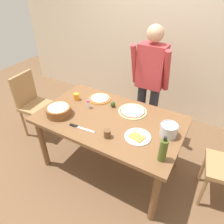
{
  "coord_description": "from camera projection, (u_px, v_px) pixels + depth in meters",
  "views": [
    {
      "loc": [
        0.93,
        -1.57,
        2.11
      ],
      "look_at": [
        0.0,
        0.05,
        0.81
      ],
      "focal_mm": 32.89,
      "sensor_mm": 36.0,
      "label": 1
    }
  ],
  "objects": [
    {
      "name": "ground",
      "position": [
        110.0,
        164.0,
        2.7
      ],
      "size": [
        8.0,
        8.0,
        0.0
      ],
      "primitive_type": "plane",
      "color": "brown"
    },
    {
      "name": "olive_oil_bottle",
      "position": [
        163.0,
        150.0,
        1.71
      ],
      "size": [
        0.07,
        0.07,
        0.26
      ],
      "color": "#47561E",
      "rests_on": "dining_table"
    },
    {
      "name": "pizza_raw_on_board",
      "position": [
        133.0,
        111.0,
        2.36
      ],
      "size": [
        0.33,
        0.33,
        0.02
      ],
      "color": "beige",
      "rests_on": "dining_table"
    },
    {
      "name": "salt_shaker",
      "position": [
        88.0,
        104.0,
        2.41
      ],
      "size": [
        0.04,
        0.04,
        0.11
      ],
      "color": "white",
      "rests_on": "dining_table"
    },
    {
      "name": "pizza_cooked_on_tray",
      "position": [
        100.0,
        98.0,
        2.59
      ],
      "size": [
        0.28,
        0.28,
        0.02
      ],
      "color": "#C67A33",
      "rests_on": "dining_table"
    },
    {
      "name": "steel_pot",
      "position": [
        169.0,
        130.0,
        2.0
      ],
      "size": [
        0.17,
        0.17,
        0.13
      ],
      "color": "#B7B7BC",
      "rests_on": "dining_table"
    },
    {
      "name": "chef_knife",
      "position": [
        79.0,
        127.0,
        2.12
      ],
      "size": [
        0.29,
        0.05,
        0.02
      ],
      "color": "silver",
      "rests_on": "dining_table"
    },
    {
      "name": "person_cook",
      "position": [
        150.0,
        80.0,
        2.64
      ],
      "size": [
        0.49,
        0.25,
        1.62
      ],
      "color": "#2D2D38",
      "rests_on": "ground"
    },
    {
      "name": "chair_wooden_left",
      "position": [
        33.0,
        102.0,
        2.96
      ],
      "size": [
        0.43,
        0.43,
        0.95
      ],
      "color": "#A37A4C",
      "rests_on": "ground"
    },
    {
      "name": "cup_small_brown",
      "position": [
        107.0,
        134.0,
        1.99
      ],
      "size": [
        0.07,
        0.07,
        0.08
      ],
      "primitive_type": "cylinder",
      "color": "brown",
      "rests_on": "dining_table"
    },
    {
      "name": "avocado",
      "position": [
        113.0,
        104.0,
        2.43
      ],
      "size": [
        0.06,
        0.06,
        0.07
      ],
      "primitive_type": "ellipsoid",
      "color": "#2D4219",
      "rests_on": "dining_table"
    },
    {
      "name": "wall_back",
      "position": [
        163.0,
        35.0,
        3.1
      ],
      "size": [
        5.6,
        0.1,
        2.6
      ],
      "primitive_type": "cube",
      "color": "beige",
      "rests_on": "ground"
    },
    {
      "name": "plate_with_slice",
      "position": [
        138.0,
        137.0,
        2.0
      ],
      "size": [
        0.26,
        0.26,
        0.02
      ],
      "color": "white",
      "rests_on": "dining_table"
    },
    {
      "name": "cup_orange",
      "position": [
        76.0,
        97.0,
        2.57
      ],
      "size": [
        0.07,
        0.07,
        0.08
      ],
      "primitive_type": "cylinder",
      "color": "orange",
      "rests_on": "dining_table"
    },
    {
      "name": "popcorn_bowl",
      "position": [
        59.0,
        110.0,
        2.29
      ],
      "size": [
        0.28,
        0.28,
        0.11
      ],
      "color": "brown",
      "rests_on": "dining_table"
    },
    {
      "name": "dining_table",
      "position": [
        110.0,
        124.0,
        2.32
      ],
      "size": [
        1.6,
        0.96,
        0.76
      ],
      "color": "brown",
      "rests_on": "ground"
    }
  ]
}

